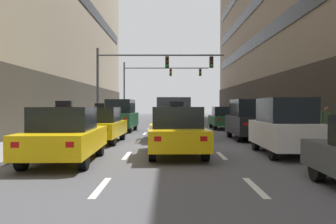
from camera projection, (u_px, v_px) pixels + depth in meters
name	position (u px, v px, depth m)	size (l,w,h in m)	color
ground_plane	(173.00, 146.00, 15.93)	(120.00, 120.00, 0.00)	#515156
sidewalk_left	(26.00, 145.00, 15.92)	(2.76, 80.00, 0.14)	gray
sidewalk_right	(319.00, 144.00, 15.93)	(2.76, 80.00, 0.14)	gray
lane_stripe_l1_s2	(101.00, 187.00, 7.93)	(0.16, 2.00, 0.01)	silver
lane_stripe_l1_s3	(126.00, 155.00, 12.93)	(0.16, 2.00, 0.01)	silver
lane_stripe_l1_s4	(138.00, 141.00, 17.93)	(0.16, 2.00, 0.01)	silver
lane_stripe_l1_s5	(144.00, 134.00, 22.92)	(0.16, 2.00, 0.01)	silver
lane_stripe_l1_s6	(149.00, 129.00, 27.92)	(0.16, 2.00, 0.01)	silver
lane_stripe_l1_s7	(151.00, 125.00, 32.92)	(0.16, 2.00, 0.01)	silver
lane_stripe_l1_s8	(154.00, 122.00, 37.92)	(0.16, 2.00, 0.01)	silver
lane_stripe_l1_s9	(155.00, 120.00, 42.92)	(0.16, 2.00, 0.01)	silver
lane_stripe_l1_s10	(157.00, 119.00, 47.92)	(0.16, 2.00, 0.01)	silver
lane_stripe_l2_s2	(255.00, 187.00, 7.93)	(0.16, 2.00, 0.01)	silver
lane_stripe_l2_s3	(221.00, 155.00, 12.93)	(0.16, 2.00, 0.01)	silver
lane_stripe_l2_s4	(206.00, 141.00, 17.93)	(0.16, 2.00, 0.01)	silver
lane_stripe_l2_s5	(198.00, 134.00, 22.93)	(0.16, 2.00, 0.01)	silver
lane_stripe_l2_s6	(192.00, 129.00, 27.93)	(0.16, 2.00, 0.01)	silver
lane_stripe_l2_s7	(189.00, 125.00, 32.93)	(0.16, 2.00, 0.01)	silver
lane_stripe_l2_s8	(186.00, 122.00, 37.93)	(0.16, 2.00, 0.01)	silver
lane_stripe_l2_s9	(184.00, 120.00, 42.92)	(0.16, 2.00, 0.01)	silver
lane_stripe_l2_s10	(182.00, 119.00, 47.92)	(0.16, 2.00, 0.01)	silver
taxi_driving_0	(176.00, 131.00, 12.93)	(2.10, 4.71, 1.93)	black
car_driving_1	(170.00, 113.00, 38.59)	(1.90, 4.27, 2.04)	black
car_driving_2	(120.00, 116.00, 24.75)	(2.07, 4.61, 2.20)	black
car_driving_3	(172.00, 119.00, 18.85)	(2.08, 4.60, 2.19)	black
taxi_driving_4	(100.00, 125.00, 17.29)	(2.02, 4.60, 1.89)	black
taxi_driving_5	(65.00, 135.00, 11.34)	(2.09, 4.72, 1.94)	black
car_driving_6	(170.00, 112.00, 44.99)	(1.78, 4.22, 2.04)	black
car_parked_1	(285.00, 127.00, 13.10)	(1.87, 4.29, 2.06)	black
car_parked_2	(249.00, 120.00, 18.95)	(1.83, 4.36, 2.11)	black
car_parked_3	(224.00, 118.00, 27.40)	(1.94, 4.54, 1.69)	black
traffic_signal_0	(143.00, 71.00, 26.95)	(9.51, 0.35, 5.91)	#4C4C51
traffic_signal_1	(153.00, 79.00, 43.32)	(10.21, 0.35, 6.81)	#4C4C51
pedestrian_0	(326.00, 122.00, 16.27)	(0.53, 0.22, 1.59)	brown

